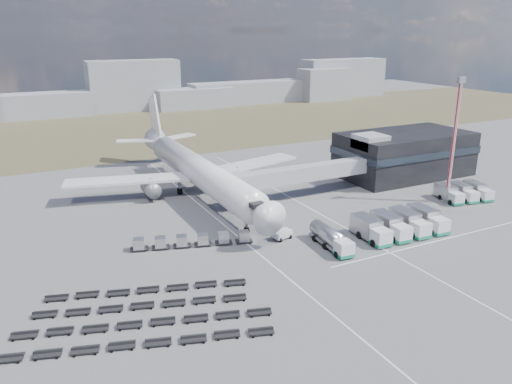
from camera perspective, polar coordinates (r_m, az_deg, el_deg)
name	(u,v)px	position (r m, az deg, el deg)	size (l,w,h in m)	color
ground	(273,253)	(76.38, 1.93, -7.00)	(420.00, 420.00, 0.00)	#565659
grass_strip	(116,130)	(176.74, -15.69, 6.80)	(420.00, 90.00, 0.01)	brown
lane_markings	(316,235)	(83.42, 6.83, -4.89)	(47.12, 110.00, 0.01)	silver
terminal	(404,153)	(120.41, 16.55, 4.28)	(30.40, 16.40, 11.00)	black
jet_bridge	(294,175)	(98.72, 4.32, 1.94)	(30.30, 3.80, 7.05)	#939399
airliner	(196,169)	(102.39, -6.83, 2.59)	(51.59, 64.53, 17.62)	silver
skyline	(107,94)	(214.68, -16.68, 10.67)	(299.95, 22.92, 20.57)	gray
fuel_tanker	(331,238)	(78.36, 8.59, -5.27)	(3.16, 9.89, 3.15)	silver
pushback_tug	(282,235)	(81.19, 3.00, -4.90)	(3.09, 1.74, 1.41)	silver
catering_truck	(205,175)	(112.97, -5.87, 1.98)	(3.52, 5.87, 2.52)	silver
service_trucks_near	(400,224)	(85.90, 16.12, -3.56)	(14.88, 8.74, 3.22)	silver
service_trucks_far	(464,192)	(107.72, 22.63, -0.02)	(10.36, 8.60, 2.79)	silver
uld_row	(192,240)	(78.80, -7.29, -5.51)	(18.68, 6.93, 1.73)	black
baggage_dollies	(142,315)	(61.93, -12.89, -13.53)	(30.91, 20.88, 0.68)	black
floodlight_mast	(454,142)	(102.25, 21.66, 5.36)	(2.31, 1.87, 24.18)	#B21C28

